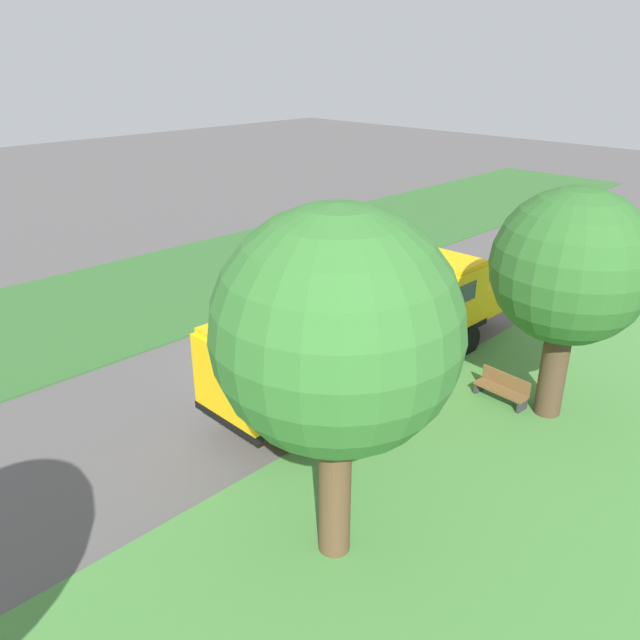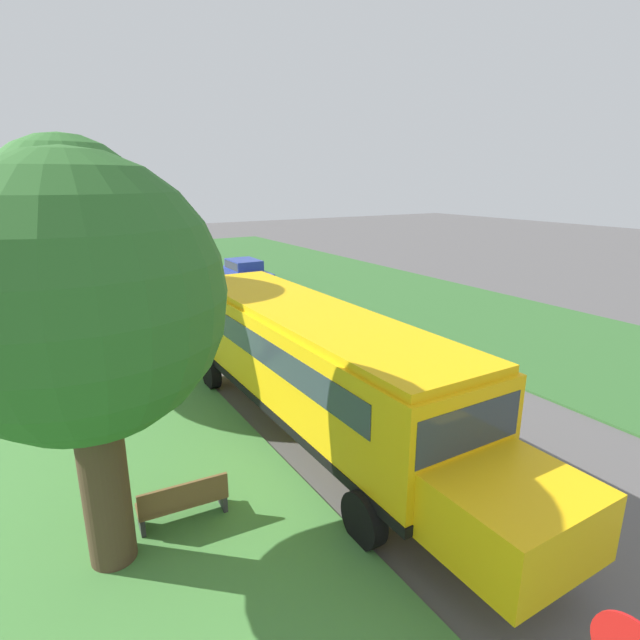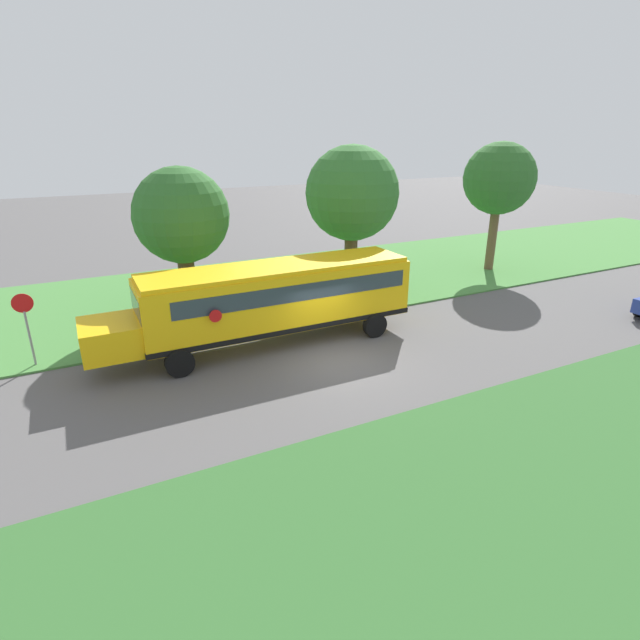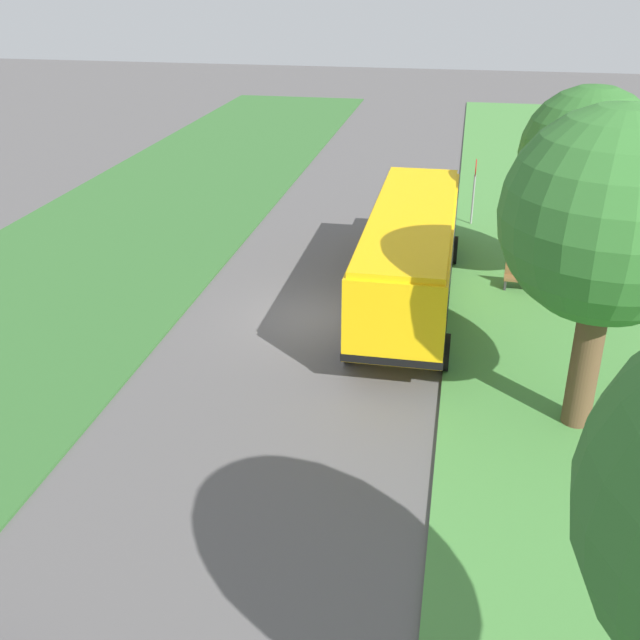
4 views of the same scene
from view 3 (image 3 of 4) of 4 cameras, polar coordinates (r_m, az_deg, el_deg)
name	(u,v)px [view 3 (image 3 of 4)]	position (r m, az deg, el deg)	size (l,w,h in m)	color
ground_plane	(340,362)	(18.33, 2.28, -4.83)	(120.00, 120.00, 0.00)	#565454
grass_verge	(250,289)	(26.91, -8.06, 3.54)	(12.00, 80.00, 0.08)	#47843D
grass_far_side	(541,523)	(12.51, 23.98, -20.40)	(10.00, 80.00, 0.07)	#33662D
school_bus	(272,297)	(19.32, -5.54, 2.61)	(2.84, 12.42, 3.16)	yellow
oak_tree_beside_bus	(179,217)	(22.86, -15.78, 11.25)	(4.16, 4.16, 6.58)	#4C3826
oak_tree_roadside_mid	(351,195)	(25.09, 3.57, 14.09)	(4.59, 4.59, 7.37)	brown
oak_tree_far_end	(500,180)	(31.30, 19.88, 14.80)	(4.07, 4.07, 7.42)	brown
stop_sign	(26,321)	(20.10, -30.54, -0.12)	(0.08, 0.68, 2.74)	gray
park_bench	(204,310)	(22.73, -13.12, 1.10)	(1.63, 0.60, 0.92)	brown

